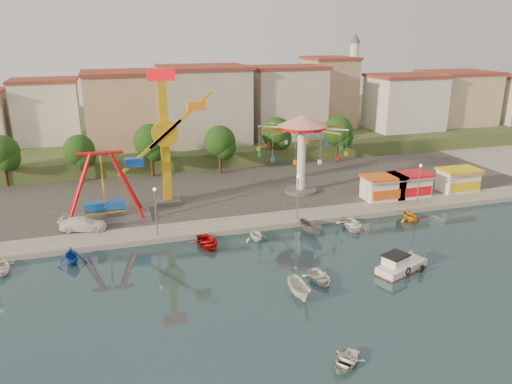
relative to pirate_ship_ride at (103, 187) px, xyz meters
name	(u,v)px	position (x,y,z in m)	size (l,w,h in m)	color
ground	(267,286)	(13.08, -19.60, -4.39)	(200.00, 200.00, 0.00)	#122D34
quay_deck	(169,140)	(13.08, 42.40, -4.09)	(200.00, 100.00, 0.60)	#9E998E
asphalt_pad	(200,184)	(13.08, 10.40, -3.79)	(90.00, 28.00, 0.01)	#4C4944
hill_terrace	(166,130)	(13.08, 47.40, -2.89)	(200.00, 60.00, 3.00)	#384C26
pirate_ship_ride	(103,187)	(0.00, 0.00, 0.00)	(10.00, 5.00, 8.00)	#59595E
kamikaze_tower	(168,142)	(8.01, 3.33, 4.02)	(7.94, 3.10, 16.50)	#59595E
wave_swinger	(302,136)	(25.25, 2.66, 3.80)	(11.60, 11.60, 10.40)	#59595E
booth_left	(383,187)	(34.27, -3.12, -2.23)	(5.40, 3.78, 3.08)	white
booth_mid	(409,184)	(38.20, -3.12, -2.23)	(5.40, 3.78, 3.08)	white
booth_right	(458,179)	(45.79, -3.12, -2.23)	(5.40, 3.78, 3.08)	white
lamp_post_1	(156,213)	(5.08, -6.60, -1.29)	(0.14, 0.14, 5.00)	#59595E
lamp_post_2	(298,198)	(21.08, -6.60, -1.29)	(0.14, 0.14, 5.00)	#59595E
lamp_post_3	(418,186)	(37.08, -6.60, -1.29)	(0.14, 0.14, 5.00)	#59595E
tree_0	(2,152)	(-12.92, 17.37, 1.08)	(4.60, 4.60, 7.19)	#382314
tree_1	(79,150)	(-2.92, 16.64, 0.81)	(4.35, 4.35, 6.80)	#382314
tree_2	(151,141)	(7.08, 16.21, 1.52)	(5.02, 5.02, 7.85)	#382314
tree_3	(220,141)	(17.08, 14.76, 1.16)	(4.68, 4.68, 7.32)	#382314
tree_4	(276,132)	(27.08, 17.75, 1.35)	(4.86, 4.86, 7.60)	#382314
tree_5	(338,131)	(37.08, 15.93, 1.31)	(4.83, 4.83, 7.54)	#382314
building_1	(46,120)	(-8.25, 31.78, 2.92)	(12.33, 9.01, 8.63)	silver
building_2	(127,108)	(4.89, 32.36, 4.22)	(11.95, 9.28, 11.23)	tan
building_3	(209,113)	(18.68, 29.20, 3.20)	(12.59, 10.50, 9.20)	beige
building_4	(275,106)	(32.15, 32.60, 3.22)	(10.75, 9.23, 9.24)	beige
building_5	(344,100)	(45.45, 30.73, 4.21)	(12.77, 10.96, 11.21)	tan
building_6	(402,95)	(57.23, 29.17, 4.78)	(8.23, 8.98, 12.36)	silver
building_7	(437,99)	(69.11, 34.10, 2.99)	(11.59, 10.93, 8.76)	beige
minaret	(353,77)	(49.08, 34.40, 8.15)	(2.80, 2.80, 18.00)	silver
cabin_motorboat	(400,266)	(25.77, -20.60, -3.90)	(5.66, 3.82, 1.86)	white
rowboat_a	(320,277)	(17.82, -20.16, -4.04)	(2.47, 3.46, 0.72)	white
rowboat_b	(345,361)	(14.60, -31.48, -4.08)	(2.15, 3.01, 0.62)	silver
skiff	(299,290)	(15.01, -22.22, -3.68)	(1.39, 3.69, 1.43)	silver
van	(83,224)	(-2.45, -2.83, -3.08)	(2.01, 4.94, 1.43)	white
moored_boat_0	(0,269)	(-9.76, -9.80, -4.02)	(2.60, 3.65, 0.76)	silver
moored_boat_1	(71,256)	(-3.46, -9.80, -3.57)	(2.69, 3.12, 1.64)	#1344AD
moored_boat_3	(207,243)	(9.79, -9.80, -3.97)	(2.93, 4.10, 0.85)	#B10E0F
moored_boat_4	(256,234)	(15.07, -9.80, -3.67)	(2.37, 2.75, 1.45)	white
moored_boat_5	(311,228)	(21.39, -9.80, -3.71)	(1.34, 3.56, 1.37)	slate
moored_boat_6	(352,225)	(26.49, -9.80, -3.96)	(3.00, 4.20, 0.87)	white
moored_boat_7	(410,215)	(33.99, -9.80, -3.64)	(2.48, 2.87, 1.51)	orange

